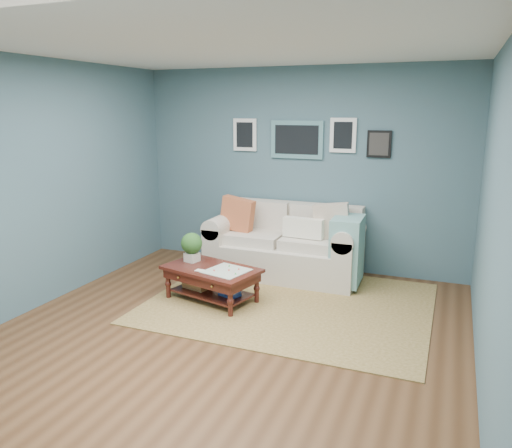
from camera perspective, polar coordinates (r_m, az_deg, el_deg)
The scene contains 4 objects.
room_shell at distance 4.54m, azimuth -3.88°, elevation 2.91°, with size 5.00×5.02×2.70m.
area_rug at distance 5.75m, azimuth 3.86°, elevation -8.96°, with size 3.07×2.45×0.01m, color brown.
loveseat at distance 6.53m, azimuth 4.05°, elevation -2.38°, with size 2.01×0.91×1.03m.
coffee_table at distance 5.76m, azimuth -5.49°, elevation -5.50°, with size 1.18×0.86×0.74m.
Camera 1 is at (1.94, -3.97, 2.16)m, focal length 35.00 mm.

